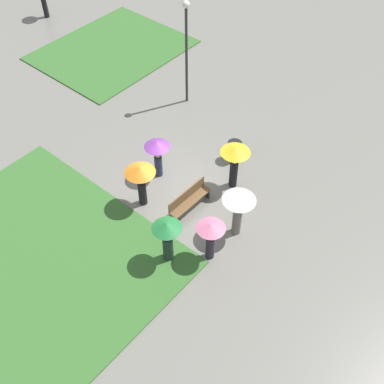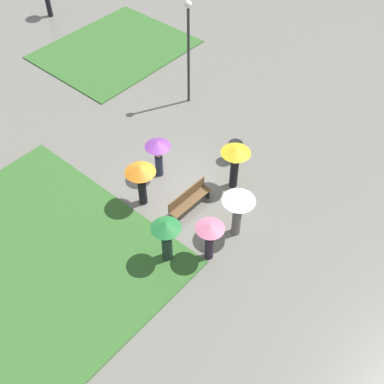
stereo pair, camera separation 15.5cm
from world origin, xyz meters
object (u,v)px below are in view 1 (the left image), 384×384
at_px(crowd_person_green, 167,234).
at_px(crowd_person_white, 238,206).
at_px(lamp_post, 186,41).
at_px(crowd_person_purple, 157,150).
at_px(park_bench, 189,199).
at_px(trash_bin, 234,151).
at_px(crowd_person_yellow, 235,157).
at_px(crowd_person_pink, 211,234).
at_px(crowd_person_orange, 140,176).

xyz_separation_m(crowd_person_green, crowd_person_white, (2.45, -1.10, 0.06)).
relative_size(lamp_post, crowd_person_purple, 2.82).
bearing_deg(park_bench, lamp_post, 42.42).
bearing_deg(trash_bin, crowd_person_yellow, -144.92).
distance_m(park_bench, crowd_person_yellow, 2.37).
bearing_deg(crowd_person_yellow, crowd_person_purple, 146.37).
bearing_deg(crowd_person_pink, lamp_post, -87.64).
height_order(crowd_person_purple, crowd_person_pink, crowd_person_pink).
bearing_deg(lamp_post, crowd_person_orange, -154.03).
distance_m(lamp_post, crowd_person_orange, 6.92).
bearing_deg(crowd_person_white, lamp_post, 81.17).
relative_size(trash_bin, crowd_person_green, 0.45).
distance_m(trash_bin, crowd_person_pink, 5.19).
xyz_separation_m(park_bench, crowd_person_green, (-2.23, -0.96, 0.87)).
xyz_separation_m(crowd_person_pink, crowd_person_white, (1.47, -0.05, 0.14)).
height_order(park_bench, lamp_post, lamp_post).
relative_size(trash_bin, crowd_person_white, 0.45).
xyz_separation_m(lamp_post, crowd_person_pink, (-6.36, -6.47, -1.85)).
bearing_deg(crowd_person_yellow, crowd_person_pink, -128.42).
bearing_deg(crowd_person_white, crowd_person_yellow, 67.69).
xyz_separation_m(lamp_post, crowd_person_yellow, (-3.07, -5.01, -1.59)).
relative_size(park_bench, crowd_person_yellow, 0.98).
relative_size(crowd_person_white, crowd_person_orange, 1.00).
distance_m(crowd_person_pink, crowd_person_green, 1.44).
height_order(crowd_person_purple, crowd_person_yellow, crowd_person_yellow).
height_order(crowd_person_pink, crowd_person_green, crowd_person_green).
bearing_deg(crowd_person_pink, crowd_person_purple, -67.24).
bearing_deg(crowd_person_green, lamp_post, -51.52).
height_order(trash_bin, crowd_person_purple, crowd_person_purple).
bearing_deg(crowd_person_purple, lamp_post, 19.26).
distance_m(lamp_post, crowd_person_pink, 9.26).
bearing_deg(crowd_person_white, crowd_person_green, -176.12).
xyz_separation_m(lamp_post, crowd_person_purple, (-4.52, -2.36, -1.81)).
xyz_separation_m(crowd_person_green, crowd_person_orange, (1.30, 2.48, 0.13)).
relative_size(park_bench, crowd_person_purple, 1.12).
xyz_separation_m(park_bench, crowd_person_yellow, (2.04, -0.55, 1.06)).
distance_m(park_bench, crowd_person_orange, 2.04).
bearing_deg(park_bench, crowd_person_orange, 122.81).
height_order(crowd_person_yellow, crowd_person_pink, crowd_person_yellow).
distance_m(crowd_person_green, crowd_person_white, 2.69).
bearing_deg(crowd_person_purple, crowd_person_white, -103.38).
bearing_deg(trash_bin, park_bench, -174.20).
xyz_separation_m(trash_bin, crowd_person_orange, (-4.24, 1.18, 1.04)).
relative_size(crowd_person_pink, crowd_person_orange, 0.92).
distance_m(crowd_person_yellow, crowd_person_orange, 3.62).
bearing_deg(park_bench, crowd_person_yellow, -13.78).
relative_size(crowd_person_purple, crowd_person_yellow, 0.87).
xyz_separation_m(lamp_post, crowd_person_orange, (-6.04, -2.94, -1.64)).
bearing_deg(crowd_person_pink, crowd_person_yellow, -109.23).
height_order(crowd_person_white, crowd_person_orange, crowd_person_white).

